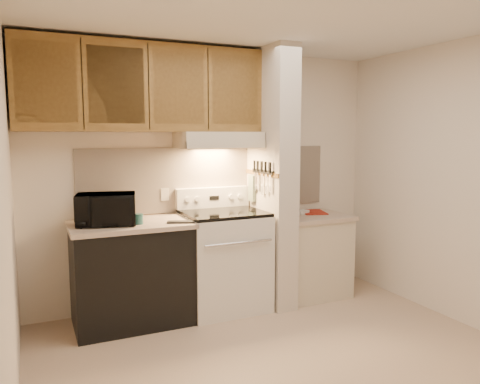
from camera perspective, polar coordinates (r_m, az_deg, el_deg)
floor at (r=3.74m, az=5.26°, el=-19.63°), size 3.60×3.60×0.00m
ceiling at (r=3.44m, az=5.76°, el=20.86°), size 3.60×3.60×0.00m
wall_back at (r=4.72m, az=-3.62°, el=1.84°), size 3.60×2.50×0.02m
wall_left at (r=2.93m, az=-26.72°, el=-2.07°), size 0.02×3.00×2.50m
wall_right at (r=4.54m, az=25.61°, el=0.96°), size 0.02×3.00×2.50m
backsplash at (r=4.71m, az=-3.57°, el=1.65°), size 2.60×0.02×0.63m
range_body at (r=4.55m, az=-1.98°, el=-8.48°), size 0.76×0.65×0.92m
oven_window at (r=4.25m, az=-0.33°, el=-9.01°), size 0.50×0.01×0.30m
oven_handle at (r=4.17m, az=-0.11°, el=-6.23°), size 0.65×0.02×0.02m
cooktop at (r=4.44m, az=-2.00°, el=-2.57°), size 0.74×0.64×0.03m
range_backguard at (r=4.69m, az=-3.34°, el=-0.65°), size 0.76×0.08×0.20m
range_display at (r=4.65m, az=-3.15°, el=-0.72°), size 0.10×0.01×0.04m
range_knob_left_outer at (r=4.55m, az=-6.43°, el=-0.91°), size 0.05×0.02×0.05m
range_knob_left_inner at (r=4.58m, az=-5.24°, el=-0.84°), size 0.05×0.02×0.05m
range_knob_right_inner at (r=4.71m, az=-1.10°, el=-0.60°), size 0.05×0.02×0.05m
range_knob_right_outer at (r=4.75m, az=0.01°, el=-0.53°), size 0.05×0.02×0.05m
dishwasher_front at (r=4.32m, az=-13.05°, el=-9.85°), size 1.00×0.63×0.87m
left_countertop at (r=4.21m, az=-13.22°, el=-3.91°), size 1.04×0.67×0.04m
spoon_rest at (r=4.11m, az=-7.19°, el=-3.64°), size 0.25×0.15×0.02m
teal_jar at (r=4.11m, az=-12.29°, el=-3.22°), size 0.10×0.10×0.09m
outlet at (r=4.57m, az=-9.13°, el=-0.30°), size 0.08×0.01×0.12m
microwave at (r=4.13m, az=-16.01°, el=-2.04°), size 0.54×0.42×0.27m
partition_pillar at (r=4.61m, az=3.87°, el=1.72°), size 0.22×0.70×2.50m
pillar_trim at (r=4.56m, az=2.59°, el=2.29°), size 0.01×0.70×0.04m
knife_strip at (r=4.51m, az=2.81°, el=2.50°), size 0.02×0.42×0.04m
knife_blade_a at (r=4.36m, az=3.68°, el=1.02°), size 0.01×0.03×0.16m
knife_handle_a at (r=4.35m, az=3.70°, el=2.99°), size 0.02×0.02×0.10m
knife_blade_b at (r=4.43m, az=3.22°, el=0.99°), size 0.01×0.04×0.18m
knife_handle_b at (r=4.43m, az=3.14°, el=3.06°), size 0.02×0.02×0.10m
knife_blade_c at (r=4.50m, az=2.72°, el=0.96°), size 0.01×0.04×0.20m
knife_handle_c at (r=4.50m, az=2.68°, el=3.13°), size 0.02×0.02×0.10m
knife_blade_d at (r=4.59m, az=2.15°, el=1.33°), size 0.01×0.04×0.16m
knife_handle_d at (r=4.57m, az=2.19°, el=3.19°), size 0.02×0.02×0.10m
knife_blade_e at (r=4.64m, az=1.85°, el=1.27°), size 0.01×0.04×0.18m
knife_handle_e at (r=4.64m, az=1.77°, el=3.25°), size 0.02×0.02×0.10m
oven_mitt at (r=4.72m, az=1.47°, el=0.45°), size 0.03×0.11×0.26m
right_cab_base at (r=4.99m, az=8.48°, el=-7.79°), size 0.70×0.60×0.81m
right_countertop at (r=4.90m, az=8.57°, el=-2.98°), size 0.74×0.64×0.04m
red_folder at (r=5.04m, az=8.91°, el=-2.43°), size 0.32×0.38×0.01m
white_box at (r=4.94m, az=7.56°, el=-2.44°), size 0.16×0.13×0.04m
range_hood at (r=4.50m, az=-2.65°, el=6.38°), size 0.78×0.44×0.15m
hood_lip at (r=4.30m, az=-1.61°, el=5.76°), size 0.78×0.04×0.06m
upper_cabinets at (r=4.35m, az=-11.58°, el=12.29°), size 2.18×0.33×0.77m
cab_door_a at (r=4.08m, az=-22.57°, el=12.26°), size 0.46×0.01×0.63m
cab_gap_a at (r=4.10m, az=-18.68°, el=12.40°), size 0.01×0.01×0.73m
cab_door_b at (r=4.14m, az=-14.84°, el=12.48°), size 0.46×0.01×0.63m
cab_gap_b at (r=4.20m, az=-11.08°, el=12.50°), size 0.01×0.01×0.73m
cab_door_c at (r=4.27m, az=-7.44°, el=12.48°), size 0.46×0.01×0.63m
cab_gap_c at (r=4.36m, az=-3.92°, el=12.41°), size 0.01×0.01×0.73m
cab_door_d at (r=4.46m, az=-0.57°, el=12.30°), size 0.46×0.01×0.63m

